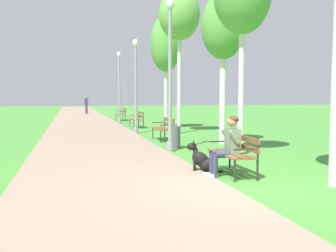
{
  "coord_description": "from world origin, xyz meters",
  "views": [
    {
      "loc": [
        -2.99,
        -6.52,
        1.66
      ],
      "look_at": [
        -0.58,
        3.12,
        0.9
      ],
      "focal_mm": 41.99,
      "sensor_mm": 36.0,
      "label": 1
    }
  ],
  "objects": [
    {
      "name": "lamp_post_far",
      "position": [
        -0.14,
        16.88,
        2.21
      ],
      "size": [
        0.24,
        0.24,
        4.27
      ],
      "color": "gray",
      "rests_on": "ground"
    },
    {
      "name": "litter_bin",
      "position": [
        0.22,
        5.47,
        0.35
      ],
      "size": [
        0.36,
        0.36,
        0.7
      ],
      "primitive_type": "cylinder",
      "color": "#515156",
      "rests_on": "ground"
    },
    {
      "name": "birch_tree_fourth",
      "position": [
        1.67,
        10.15,
        5.13
      ],
      "size": [
        1.8,
        1.75,
        6.28
      ],
      "color": "silver",
      "rests_on": "ground"
    },
    {
      "name": "park_bench_far",
      "position": [
        0.43,
        13.82,
        0.51
      ],
      "size": [
        0.55,
        1.5,
        0.85
      ],
      "color": "brown",
      "rests_on": "ground"
    },
    {
      "name": "person_seated_on_near_bench",
      "position": [
        0.17,
        1.0,
        0.68
      ],
      "size": [
        0.74,
        0.49,
        1.25
      ],
      "color": "#33384C",
      "rests_on": "ground"
    },
    {
      "name": "ground_plane",
      "position": [
        0.0,
        0.0,
        0.0
      ],
      "size": [
        120.0,
        120.0,
        0.0
      ],
      "primitive_type": "plane",
      "color": "#478E38"
    },
    {
      "name": "pedestrian_distant",
      "position": [
        -1.55,
        30.21,
        0.84
      ],
      "size": [
        0.32,
        0.22,
        1.65
      ],
      "color": "#383842",
      "rests_on": "ground"
    },
    {
      "name": "park_bench_mid",
      "position": [
        0.41,
        7.64,
        0.51
      ],
      "size": [
        0.55,
        1.5,
        0.85
      ],
      "color": "brown",
      "rests_on": "ground"
    },
    {
      "name": "birch_tree_third",
      "position": [
        2.1,
        6.13,
        3.96
      ],
      "size": [
        1.51,
        1.48,
        5.15
      ],
      "color": "silver",
      "rests_on": "ground"
    },
    {
      "name": "park_bench_furthest",
      "position": [
        0.38,
        19.97,
        0.51
      ],
      "size": [
        0.55,
        1.5,
        0.85
      ],
      "color": "brown",
      "rests_on": "ground"
    },
    {
      "name": "lamp_post_mid",
      "position": [
        -0.16,
        10.68,
        2.14
      ],
      "size": [
        0.24,
        0.24,
        4.13
      ],
      "color": "gray",
      "rests_on": "ground"
    },
    {
      "name": "lamp_post_near",
      "position": [
        -0.11,
        4.77,
        2.32
      ],
      "size": [
        0.24,
        0.24,
        4.48
      ],
      "color": "gray",
      "rests_on": "ground"
    },
    {
      "name": "paved_path",
      "position": [
        -2.16,
        24.0,
        0.02
      ],
      "size": [
        3.88,
        60.0,
        0.04
      ],
      "primitive_type": "cube",
      "color": "gray",
      "rests_on": "ground"
    },
    {
      "name": "dog_black",
      "position": [
        -0.2,
        1.52,
        0.26
      ],
      "size": [
        0.81,
        0.41,
        0.71
      ],
      "color": "black",
      "rests_on": "ground"
    },
    {
      "name": "park_bench_near",
      "position": [
        0.38,
        1.12,
        0.51
      ],
      "size": [
        0.55,
        1.5,
        0.85
      ],
      "color": "brown",
      "rests_on": "ground"
    },
    {
      "name": "birch_tree_fifth",
      "position": [
        1.67,
        12.62,
        4.2
      ],
      "size": [
        1.53,
        1.67,
        5.62
      ],
      "color": "silver",
      "rests_on": "ground"
    }
  ]
}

